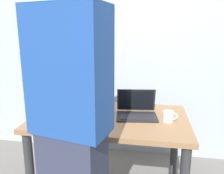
# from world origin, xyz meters

# --- Properties ---
(desk) EXTENTS (1.26, 0.79, 0.74)m
(desk) POSITION_xyz_m (0.00, 0.00, 0.63)
(desk) COLOR olive
(desk) RESTS_ON ground
(laptop) EXTENTS (0.36, 0.32, 0.21)m
(laptop) POSITION_xyz_m (0.21, 0.05, 0.79)
(laptop) COLOR black
(laptop) RESTS_ON desk
(beer_bottle_green) EXTENTS (0.06, 0.06, 0.32)m
(beer_bottle_green) POSITION_xyz_m (-0.51, 0.22, 0.87)
(beer_bottle_green) COLOR brown
(beer_bottle_green) RESTS_ON desk
(beer_bottle_amber) EXTENTS (0.07, 0.07, 0.31)m
(beer_bottle_amber) POSITION_xyz_m (-0.38, 0.29, 0.87)
(beer_bottle_amber) COLOR #333333
(beer_bottle_amber) RESTS_ON desk
(beer_bottle_dark) EXTENTS (0.07, 0.07, 0.33)m
(beer_bottle_dark) POSITION_xyz_m (-0.44, 0.16, 0.87)
(beer_bottle_dark) COLOR #472B14
(beer_bottle_dark) RESTS_ON desk
(beer_bottle_brown) EXTENTS (0.07, 0.07, 0.29)m
(beer_bottle_brown) POSITION_xyz_m (-0.52, 0.15, 0.85)
(beer_bottle_brown) COLOR #1E5123
(beer_bottle_brown) RESTS_ON desk
(person_figure) EXTENTS (0.46, 0.36, 1.81)m
(person_figure) POSITION_xyz_m (-0.10, -0.64, 0.92)
(person_figure) COLOR #2D3347
(person_figure) RESTS_ON ground
(coffee_mug) EXTENTS (0.11, 0.08, 0.08)m
(coffee_mug) POSITION_xyz_m (0.47, -0.03, 0.79)
(coffee_mug) COLOR white
(coffee_mug) RESTS_ON desk
(back_wall) EXTENTS (6.00, 0.10, 2.60)m
(back_wall) POSITION_xyz_m (0.00, 0.84, 1.30)
(back_wall) COLOR #99A3AD
(back_wall) RESTS_ON ground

